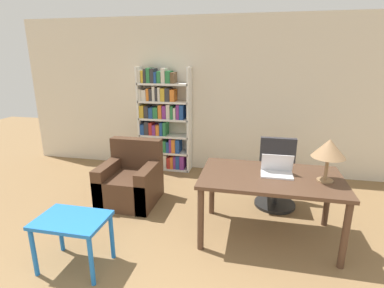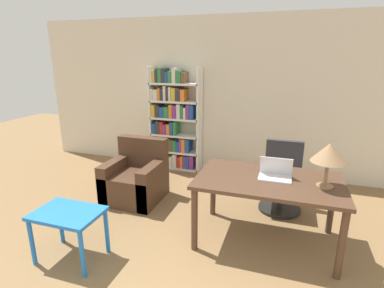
{
  "view_description": "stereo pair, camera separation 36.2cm",
  "coord_description": "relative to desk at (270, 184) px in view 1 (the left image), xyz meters",
  "views": [
    {
      "loc": [
        0.38,
        -0.73,
        2.04
      ],
      "look_at": [
        -0.36,
        2.67,
        1.01
      ],
      "focal_mm": 28.0,
      "sensor_mm": 36.0,
      "label": 1
    },
    {
      "loc": [
        0.73,
        -0.63,
        2.04
      ],
      "look_at": [
        -0.36,
        2.67,
        1.01
      ],
      "focal_mm": 28.0,
      "sensor_mm": 36.0,
      "label": 2
    }
  ],
  "objects": [
    {
      "name": "bookshelf",
      "position": [
        -1.86,
        1.87,
        0.21
      ],
      "size": [
        0.95,
        0.28,
        1.86
      ],
      "color": "white",
      "rests_on": "ground_plane"
    },
    {
      "name": "laptop",
      "position": [
        0.06,
        0.05,
        0.15
      ],
      "size": [
        0.35,
        0.23,
        0.23
      ],
      "color": "silver",
      "rests_on": "desk"
    },
    {
      "name": "table_lamp",
      "position": [
        0.55,
        -0.03,
        0.45
      ],
      "size": [
        0.34,
        0.34,
        0.46
      ],
      "color": "olive",
      "rests_on": "desk"
    },
    {
      "name": "armchair",
      "position": [
        -1.91,
        0.51,
        -0.38
      ],
      "size": [
        0.77,
        0.77,
        0.87
      ],
      "color": "#472D1E",
      "rests_on": "ground_plane"
    },
    {
      "name": "side_table_blue",
      "position": [
        -1.88,
        -0.95,
        -0.22
      ],
      "size": [
        0.67,
        0.47,
        0.54
      ],
      "color": "blue",
      "rests_on": "ground_plane"
    },
    {
      "name": "desk",
      "position": [
        0.0,
        0.0,
        0.0
      ],
      "size": [
        1.55,
        0.92,
        0.76
      ],
      "color": "#4C3323",
      "rests_on": "ground_plane"
    },
    {
      "name": "wall_back",
      "position": [
        -0.58,
        2.06,
        0.68
      ],
      "size": [
        8.0,
        0.06,
        2.7
      ],
      "color": "beige",
      "rests_on": "ground_plane"
    },
    {
      "name": "office_chair",
      "position": [
        0.13,
        0.87,
        -0.25
      ],
      "size": [
        0.57,
        0.57,
        0.93
      ],
      "color": "black",
      "rests_on": "ground_plane"
    }
  ]
}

